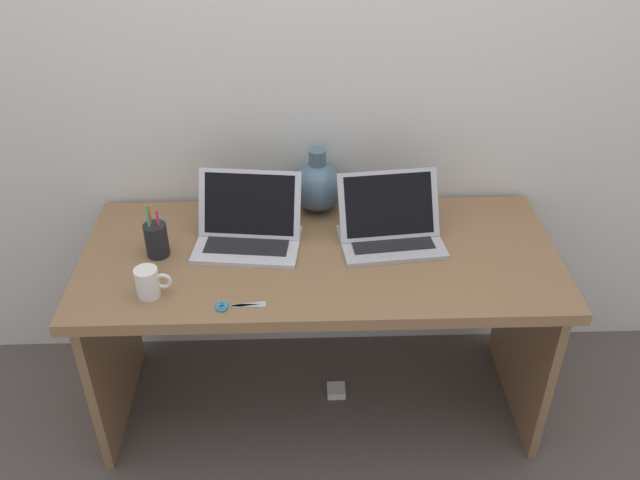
{
  "coord_description": "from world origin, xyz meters",
  "views": [
    {
      "loc": [
        -0.06,
        -1.81,
        1.98
      ],
      "look_at": [
        0.0,
        0.0,
        0.75
      ],
      "focal_mm": 37.94,
      "sensor_mm": 36.0,
      "label": 1
    }
  ],
  "objects_px": {
    "scissors": "(232,306)",
    "coffee_mug": "(148,282)",
    "laptop_left": "(249,226)",
    "power_brick": "(336,391)",
    "pen_cup": "(156,239)",
    "laptop_right": "(390,224)",
    "green_vase": "(317,185)"
  },
  "relations": [
    {
      "from": "laptop_left",
      "to": "scissors",
      "type": "xyz_separation_m",
      "value": [
        -0.03,
        -0.35,
        -0.06
      ]
    },
    {
      "from": "scissors",
      "to": "laptop_right",
      "type": "bearing_deg",
      "value": 34.07
    },
    {
      "from": "green_vase",
      "to": "laptop_right",
      "type": "bearing_deg",
      "value": -41.53
    },
    {
      "from": "green_vase",
      "to": "scissors",
      "type": "relative_size",
      "value": 1.58
    },
    {
      "from": "laptop_left",
      "to": "pen_cup",
      "type": "bearing_deg",
      "value": -166.43
    },
    {
      "from": "laptop_left",
      "to": "green_vase",
      "type": "relative_size",
      "value": 1.57
    },
    {
      "from": "laptop_left",
      "to": "laptop_right",
      "type": "relative_size",
      "value": 1.02
    },
    {
      "from": "laptop_right",
      "to": "coffee_mug",
      "type": "xyz_separation_m",
      "value": [
        -0.75,
        -0.28,
        -0.01
      ]
    },
    {
      "from": "power_brick",
      "to": "laptop_right",
      "type": "bearing_deg",
      "value": 11.05
    },
    {
      "from": "green_vase",
      "to": "coffee_mug",
      "type": "bearing_deg",
      "value": -136.76
    },
    {
      "from": "pen_cup",
      "to": "power_brick",
      "type": "height_order",
      "value": "pen_cup"
    },
    {
      "from": "scissors",
      "to": "pen_cup",
      "type": "bearing_deg",
      "value": 133.12
    },
    {
      "from": "scissors",
      "to": "power_brick",
      "type": "xyz_separation_m",
      "value": [
        0.33,
        0.31,
        -0.69
      ]
    },
    {
      "from": "laptop_left",
      "to": "scissors",
      "type": "height_order",
      "value": "laptop_left"
    },
    {
      "from": "pen_cup",
      "to": "laptop_left",
      "type": "bearing_deg",
      "value": 13.57
    },
    {
      "from": "scissors",
      "to": "coffee_mug",
      "type": "bearing_deg",
      "value": 165.62
    },
    {
      "from": "green_vase",
      "to": "power_brick",
      "type": "height_order",
      "value": "green_vase"
    },
    {
      "from": "pen_cup",
      "to": "laptop_right",
      "type": "bearing_deg",
      "value": 4.88
    },
    {
      "from": "laptop_right",
      "to": "green_vase",
      "type": "distance_m",
      "value": 0.32
    },
    {
      "from": "laptop_left",
      "to": "pen_cup",
      "type": "xyz_separation_m",
      "value": [
        -0.29,
        -0.07,
        -0.0
      ]
    },
    {
      "from": "pen_cup",
      "to": "scissors",
      "type": "distance_m",
      "value": 0.38
    },
    {
      "from": "laptop_left",
      "to": "power_brick",
      "type": "distance_m",
      "value": 0.81
    },
    {
      "from": "laptop_right",
      "to": "scissors",
      "type": "xyz_separation_m",
      "value": [
        -0.5,
        -0.34,
        -0.06
      ]
    },
    {
      "from": "green_vase",
      "to": "power_brick",
      "type": "relative_size",
      "value": 3.33
    },
    {
      "from": "laptop_right",
      "to": "power_brick",
      "type": "relative_size",
      "value": 5.13
    },
    {
      "from": "coffee_mug",
      "to": "pen_cup",
      "type": "relative_size",
      "value": 0.59
    },
    {
      "from": "green_vase",
      "to": "scissors",
      "type": "height_order",
      "value": "green_vase"
    },
    {
      "from": "power_brick",
      "to": "pen_cup",
      "type": "bearing_deg",
      "value": -176.93
    },
    {
      "from": "pen_cup",
      "to": "coffee_mug",
      "type": "bearing_deg",
      "value": -87.18
    },
    {
      "from": "laptop_right",
      "to": "coffee_mug",
      "type": "bearing_deg",
      "value": -159.76
    },
    {
      "from": "laptop_right",
      "to": "scissors",
      "type": "distance_m",
      "value": 0.61
    },
    {
      "from": "green_vase",
      "to": "coffee_mug",
      "type": "distance_m",
      "value": 0.71
    }
  ]
}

